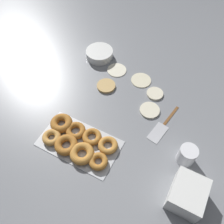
# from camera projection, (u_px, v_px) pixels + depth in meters

# --- Properties ---
(ground_plane) EXTENTS (3.00, 3.00, 0.00)m
(ground_plane) POSITION_uv_depth(u_px,v_px,m) (131.00, 109.00, 1.26)
(ground_plane) COLOR gray
(pancake_0) EXTENTS (0.09, 0.09, 0.01)m
(pancake_0) POSITION_uv_depth(u_px,v_px,m) (155.00, 94.00, 1.32)
(pancake_0) COLOR beige
(pancake_0) RESTS_ON ground_plane
(pancake_1) EXTENTS (0.11, 0.11, 0.01)m
(pancake_1) POSITION_uv_depth(u_px,v_px,m) (106.00, 86.00, 1.35)
(pancake_1) COLOR tan
(pancake_1) RESTS_ON ground_plane
(pancake_2) EXTENTS (0.11, 0.11, 0.01)m
(pancake_2) POSITION_uv_depth(u_px,v_px,m) (150.00, 110.00, 1.25)
(pancake_2) COLOR beige
(pancake_2) RESTS_ON ground_plane
(pancake_3) EXTENTS (0.12, 0.12, 0.01)m
(pancake_3) POSITION_uv_depth(u_px,v_px,m) (141.00, 80.00, 1.38)
(pancake_3) COLOR beige
(pancake_3) RESTS_ON ground_plane
(pancake_4) EXTENTS (0.12, 0.12, 0.01)m
(pancake_4) POSITION_uv_depth(u_px,v_px,m) (117.00, 70.00, 1.43)
(pancake_4) COLOR silver
(pancake_4) RESTS_ON ground_plane
(donut_tray) EXTENTS (0.38, 0.22, 0.04)m
(donut_tray) POSITION_uv_depth(u_px,v_px,m) (77.00, 141.00, 1.13)
(donut_tray) COLOR silver
(donut_tray) RESTS_ON ground_plane
(batter_bowl) EXTENTS (0.17, 0.17, 0.05)m
(batter_bowl) POSITION_uv_depth(u_px,v_px,m) (100.00, 54.00, 1.48)
(batter_bowl) COLOR white
(batter_bowl) RESTS_ON ground_plane
(container_stack) EXTENTS (0.13, 0.16, 0.11)m
(container_stack) POSITION_uv_depth(u_px,v_px,m) (187.00, 194.00, 0.95)
(container_stack) COLOR white
(container_stack) RESTS_ON ground_plane
(paper_cup) EXTENTS (0.08, 0.08, 0.09)m
(paper_cup) POSITION_uv_depth(u_px,v_px,m) (187.00, 155.00, 1.06)
(paper_cup) COLOR white
(paper_cup) RESTS_ON ground_plane
(spatula) EXTENTS (0.08, 0.26, 0.01)m
(spatula) POSITION_uv_depth(u_px,v_px,m) (161.00, 129.00, 1.19)
(spatula) COLOR brown
(spatula) RESTS_ON ground_plane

